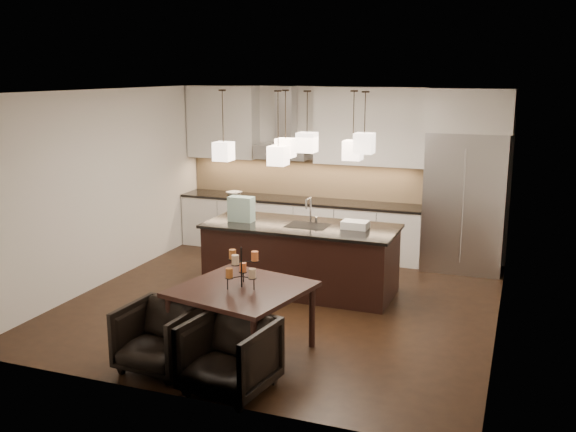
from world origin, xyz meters
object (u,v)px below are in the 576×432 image
(armchair_left, at_px, (159,337))
(refrigerator, at_px, (465,202))
(dining_table, at_px, (242,320))
(island_body, at_px, (301,259))
(armchair_right, at_px, (229,356))

(armchair_left, bearing_deg, refrigerator, 64.86)
(dining_table, bearing_deg, island_body, 104.51)
(refrigerator, height_order, island_body, refrigerator)
(dining_table, height_order, armchair_right, dining_table)
(refrigerator, relative_size, island_body, 0.83)
(armchair_left, xyz_separation_m, armchair_right, (0.90, -0.19, 0.02))
(armchair_left, bearing_deg, armchair_right, -8.14)
(armchair_left, relative_size, armchair_right, 0.95)
(refrigerator, distance_m, armchair_left, 5.39)
(armchair_right, bearing_deg, armchair_left, 176.58)
(island_body, relative_size, armchair_left, 3.42)
(refrigerator, height_order, dining_table, refrigerator)
(island_body, bearing_deg, armchair_left, -100.87)
(island_body, bearing_deg, armchair_right, -83.33)
(dining_table, bearing_deg, armchair_left, -123.60)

